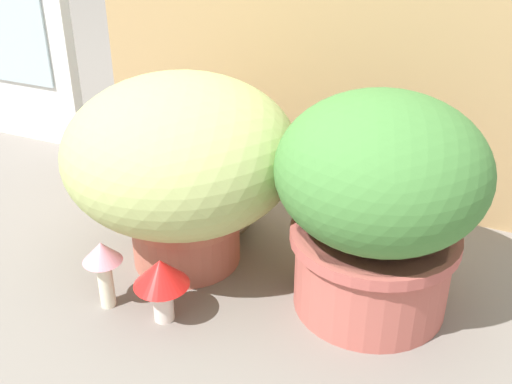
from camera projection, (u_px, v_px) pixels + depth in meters
The scene contains 8 objects.
ground_plane at pixel (200, 269), 1.41m from camera, with size 6.00×6.00×0.00m, color slate.
cardboard_backdrop at pixel (311, 39), 1.55m from camera, with size 1.20×0.03×0.84m, color tan.
window_panel_white at pixel (15, 6), 1.86m from camera, with size 0.37×0.05×0.84m.
grass_planter at pixel (182, 161), 1.33m from camera, with size 0.50×0.50×0.43m.
leafy_planter at pixel (379, 199), 1.19m from camera, with size 0.40×0.40×0.45m.
cat at pixel (226, 189), 1.49m from camera, with size 0.28×0.38×0.32m.
mushroom_ornament_red at pixel (161, 277), 1.21m from camera, with size 0.11×0.11×0.14m.
mushroom_ornament_pink at pixel (103, 261), 1.24m from camera, with size 0.08×0.08×0.15m.
Camera 1 is at (0.58, -1.01, 0.82)m, focal length 43.93 mm.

